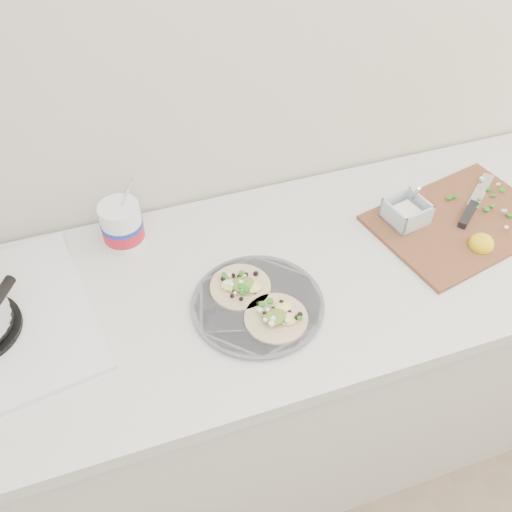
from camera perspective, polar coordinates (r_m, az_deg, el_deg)
name	(u,v)px	position (r m, az deg, el deg)	size (l,w,h in m)	color
counter	(257,376)	(1.73, 0.07, -11.90)	(2.44, 0.66, 0.90)	silver
taco_plate	(258,302)	(1.30, 0.17, -4.62)	(0.30, 0.30, 0.04)	#5A5B61
tub	(123,223)	(1.44, -13.20, 3.23)	(0.10, 0.10, 0.23)	white
cutboard	(456,217)	(1.59, 19.40, 3.68)	(0.50, 0.40, 0.07)	brown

